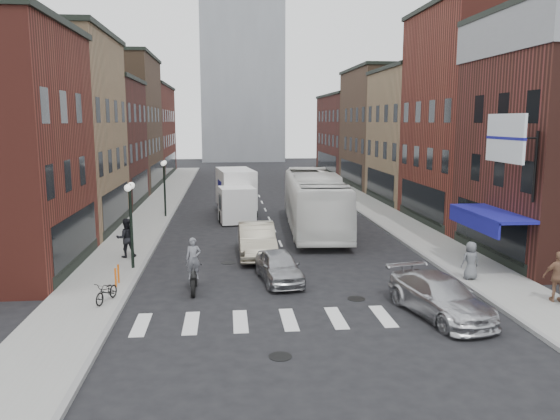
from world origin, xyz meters
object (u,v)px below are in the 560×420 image
at_px(bike_rack, 117,276).
at_px(box_truck, 236,194).
at_px(sedan_left_far, 257,240).
at_px(ped_right_b, 559,277).
at_px(motorcycle_rider, 194,267).
at_px(transit_bus, 314,202).
at_px(ped_right_c, 471,261).
at_px(parked_bicycle, 107,292).
at_px(streetlamp_near, 131,209).
at_px(sedan_left_near, 279,266).
at_px(streetlamp_far, 164,178).
at_px(ped_left_solo, 126,238).
at_px(billboard_sign, 507,140).
at_px(curb_car, 440,297).

height_order(bike_rack, box_truck, box_truck).
distance_m(sedan_left_far, ped_right_b, 13.94).
height_order(motorcycle_rider, transit_bus, transit_bus).
relative_size(motorcycle_rider, ped_right_c, 1.37).
distance_m(parked_bicycle, ped_right_c, 15.05).
height_order(parked_bicycle, ped_right_c, ped_right_c).
bearing_deg(bike_rack, transit_bus, 48.23).
xyz_separation_m(parked_bicycle, ped_right_b, (16.94, -1.64, 0.57)).
relative_size(streetlamp_near, bike_rack, 5.14).
distance_m(streetlamp_near, sedan_left_far, 6.63).
distance_m(sedan_left_near, ped_right_b, 10.99).
bearing_deg(sedan_left_near, streetlamp_far, 104.41).
distance_m(sedan_left_far, ped_left_solo, 6.55).
bearing_deg(bike_rack, parked_bicycle, -89.13).
distance_m(billboard_sign, bike_rack, 17.14).
bearing_deg(streetlamp_far, parked_bicycle, -90.51).
distance_m(sedan_left_far, ped_right_c, 10.49).
height_order(streetlamp_far, bike_rack, streetlamp_far).
distance_m(sedan_left_near, ped_left_solo, 8.53).
bearing_deg(motorcycle_rider, streetlamp_near, 130.30).
xyz_separation_m(streetlamp_near, ped_right_c, (14.80, -3.32, -1.94)).
bearing_deg(streetlamp_near, motorcycle_rider, -48.87).
bearing_deg(motorcycle_rider, transit_bus, 59.39).
relative_size(bike_rack, motorcycle_rider, 0.35).
distance_m(streetlamp_near, ped_right_c, 15.29).
bearing_deg(transit_bus, bike_rack, -128.24).
height_order(streetlamp_far, transit_bus, streetlamp_far).
distance_m(streetlamp_far, ped_right_c, 22.86).
xyz_separation_m(billboard_sign, ped_right_c, (-1.19, 0.18, -5.16)).
xyz_separation_m(transit_bus, sedan_left_near, (-3.33, -11.02, -1.17)).
relative_size(motorcycle_rider, ped_left_solo, 1.15).
distance_m(transit_bus, ped_right_c, 12.95).
distance_m(curb_car, ped_right_c, 4.79).
distance_m(box_truck, parked_bicycle, 19.70).
distance_m(box_truck, sedan_left_far, 11.95).
xyz_separation_m(streetlamp_near, sedan_left_near, (6.60, -2.37, -2.24)).
bearing_deg(motorcycle_rider, streetlamp_far, 98.96).
height_order(box_truck, motorcycle_rider, box_truck).
distance_m(bike_rack, box_truck, 17.65).
bearing_deg(streetlamp_far, box_truck, 1.23).
height_order(streetlamp_near, curb_car, streetlamp_near).
relative_size(streetlamp_far, curb_car, 0.84).
bearing_deg(streetlamp_near, ped_right_b, -21.17).
xyz_separation_m(motorcycle_rider, sedan_left_far, (2.88, 5.67, -0.20)).
distance_m(streetlamp_far, parked_bicycle, 19.00).
distance_m(ped_left_solo, ped_right_b, 19.43).
distance_m(billboard_sign, motorcycle_rider, 13.93).
xyz_separation_m(streetlamp_far, sedan_left_near, (6.60, -16.37, -2.24)).
bearing_deg(bike_rack, sedan_left_far, 38.88).
height_order(sedan_left_near, sedan_left_far, sedan_left_far).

